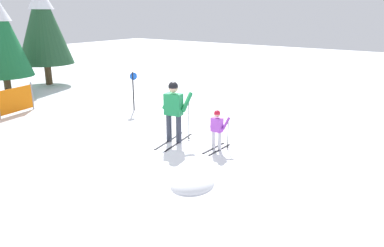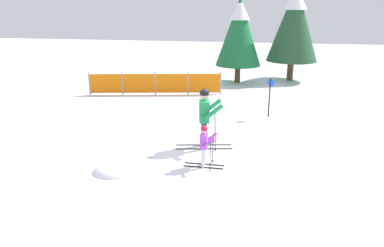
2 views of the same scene
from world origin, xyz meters
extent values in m
plane|color=white|center=(0.00, 0.00, 0.00)|extent=(60.00, 60.00, 0.00)
cube|color=black|center=(0.05, -0.14, 0.01)|extent=(1.63, 0.35, 0.02)
cube|color=black|center=(0.11, -0.44, 0.01)|extent=(1.63, 0.35, 0.02)
cylinder|color=#333847|center=(0.05, -0.14, 0.41)|extent=(0.16, 0.16, 0.78)
cylinder|color=#333847|center=(0.11, -0.44, 0.41)|extent=(0.16, 0.16, 0.78)
cube|color=#1E8C4C|center=(0.08, -0.29, 1.11)|extent=(0.37, 0.53, 0.61)
cylinder|color=#1E8C4C|center=(0.26, 0.06, 1.16)|extent=(0.58, 0.23, 0.49)
cylinder|color=#1E8C4C|center=(0.37, -0.54, 1.16)|extent=(0.58, 0.23, 0.49)
sphere|color=#D8AD8C|center=(0.08, -0.29, 1.57)|extent=(0.26, 0.26, 0.26)
sphere|color=black|center=(0.08, -0.29, 1.62)|extent=(0.27, 0.27, 0.27)
cylinder|color=black|center=(0.33, 0.09, 0.61)|extent=(0.02, 0.02, 1.22)
cylinder|color=black|center=(0.33, 0.09, 0.06)|extent=(0.07, 0.07, 0.01)
cylinder|color=black|center=(0.45, -0.55, 0.61)|extent=(0.02, 0.02, 1.22)
cylinder|color=black|center=(0.45, -0.55, 0.06)|extent=(0.07, 0.07, 0.01)
cube|color=black|center=(0.27, -1.51, 0.01)|extent=(1.03, 0.06, 0.02)
cube|color=black|center=(0.27, -1.71, 0.01)|extent=(1.03, 0.06, 0.02)
cylinder|color=silver|center=(0.27, -1.51, 0.26)|extent=(0.10, 0.10, 0.49)
cylinder|color=silver|center=(0.27, -1.71, 0.26)|extent=(0.10, 0.10, 0.49)
cube|color=#B24CD8|center=(0.27, -1.61, 0.70)|extent=(0.18, 0.31, 0.38)
cylinder|color=#B24CD8|center=(0.43, -1.42, 0.73)|extent=(0.35, 0.08, 0.31)
cylinder|color=#B24CD8|center=(0.42, -1.80, 0.73)|extent=(0.35, 0.08, 0.31)
sphere|color=#D8AD8C|center=(0.27, -1.61, 0.99)|extent=(0.16, 0.16, 0.16)
sphere|color=red|center=(0.27, -1.61, 1.02)|extent=(0.17, 0.17, 0.17)
cylinder|color=black|center=(0.47, -1.38, 0.38)|extent=(0.02, 0.02, 0.76)
cylinder|color=black|center=(0.47, -1.38, 0.06)|extent=(0.07, 0.07, 0.01)
cylinder|color=black|center=(0.47, -1.84, 0.38)|extent=(0.02, 0.02, 0.76)
cylinder|color=black|center=(0.47, -1.84, 0.06)|extent=(0.07, 0.07, 0.01)
cylinder|color=gray|center=(-0.15, 6.40, 0.52)|extent=(0.06, 0.06, 1.04)
cube|color=orange|center=(-0.89, 6.26, 0.52)|extent=(1.47, 0.33, 0.87)
cylinder|color=#4C3823|center=(3.20, 10.36, 0.53)|extent=(0.33, 0.33, 1.05)
cone|color=#234E2F|center=(3.20, 10.36, 3.01)|extent=(2.68, 2.68, 3.92)
cylinder|color=#4C3823|center=(0.43, 9.21, 0.46)|extent=(0.29, 0.29, 0.92)
cone|color=#1A6637|center=(0.43, 9.21, 2.62)|extent=(2.33, 2.33, 3.41)
cylinder|color=black|center=(1.97, 3.15, 0.73)|extent=(0.05, 0.05, 1.45)
cylinder|color=blue|center=(2.00, 3.14, 1.29)|extent=(0.26, 0.15, 0.28)
ellipsoid|color=white|center=(-1.88, -2.36, 0.00)|extent=(1.05, 0.90, 0.42)
camera|label=1|loc=(-7.83, -6.66, 3.62)|focal=35.00mm
camera|label=2|loc=(1.56, -10.41, 4.05)|focal=35.00mm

